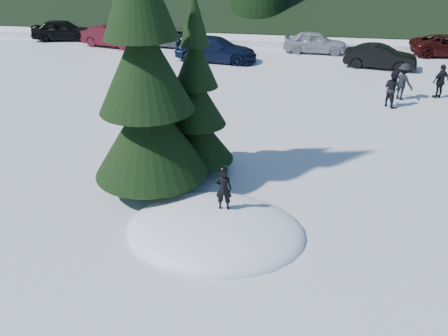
% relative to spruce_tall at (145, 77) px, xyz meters
% --- Properties ---
extents(ground, '(200.00, 200.00, 0.00)m').
position_rel_spruce_tall_xyz_m(ground, '(2.20, -1.80, -3.32)').
color(ground, white).
rests_on(ground, ground).
extents(snow_mound, '(4.48, 3.52, 0.96)m').
position_rel_spruce_tall_xyz_m(snow_mound, '(2.20, -1.80, -3.32)').
color(snow_mound, white).
rests_on(snow_mound, ground).
extents(spruce_tall, '(3.20, 3.20, 8.60)m').
position_rel_spruce_tall_xyz_m(spruce_tall, '(0.00, 0.00, 0.00)').
color(spruce_tall, black).
rests_on(spruce_tall, ground).
extents(spruce_short, '(2.20, 2.20, 5.37)m').
position_rel_spruce_tall_xyz_m(spruce_short, '(1.00, 1.40, -1.22)').
color(spruce_short, black).
rests_on(spruce_short, ground).
extents(child_skier, '(0.42, 0.30, 1.11)m').
position_rel_spruce_tall_xyz_m(child_skier, '(2.35, -1.45, -2.28)').
color(child_skier, black).
rests_on(child_skier, snow_mound).
extents(adult_0, '(0.95, 0.98, 1.58)m').
position_rel_spruce_tall_xyz_m(adult_0, '(7.84, 8.89, -2.53)').
color(adult_0, black).
rests_on(adult_0, ground).
extents(adult_1, '(0.97, 0.81, 1.55)m').
position_rel_spruce_tall_xyz_m(adult_1, '(10.23, 10.59, -2.54)').
color(adult_1, black).
rests_on(adult_1, ground).
extents(adult_2, '(1.17, 1.20, 1.65)m').
position_rel_spruce_tall_xyz_m(adult_2, '(8.47, 10.02, -2.49)').
color(adult_2, black).
rests_on(adult_2, ground).
extents(car_0, '(4.70, 2.75, 1.50)m').
position_rel_spruce_tall_xyz_m(car_0, '(-13.82, 20.05, -2.57)').
color(car_0, black).
rests_on(car_0, ground).
extents(car_1, '(4.66, 2.52, 1.46)m').
position_rel_spruce_tall_xyz_m(car_1, '(-9.25, 18.53, -2.59)').
color(car_1, '#3B0A13').
rests_on(car_1, ground).
extents(car_2, '(4.88, 2.63, 1.30)m').
position_rel_spruce_tall_xyz_m(car_2, '(-5.06, 19.43, -2.67)').
color(car_2, '#55595D').
rests_on(car_2, ground).
extents(car_3, '(5.15, 2.46, 1.45)m').
position_rel_spruce_tall_xyz_m(car_3, '(-1.38, 15.71, -2.60)').
color(car_3, black).
rests_on(car_3, ground).
extents(car_4, '(4.13, 1.78, 1.39)m').
position_rel_spruce_tall_xyz_m(car_4, '(4.54, 19.17, -2.63)').
color(car_4, '#9EA1A7').
rests_on(car_4, ground).
extents(car_5, '(4.19, 2.11, 1.32)m').
position_rel_spruce_tall_xyz_m(car_5, '(8.22, 15.81, -2.66)').
color(car_5, black).
rests_on(car_5, ground).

